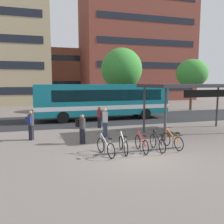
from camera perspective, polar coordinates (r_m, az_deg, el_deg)
ground at (r=10.87m, az=6.32°, el=-10.75°), size 200.00×200.00×0.00m
bus_lane_asphalt at (r=21.14m, az=-5.06°, el=-1.90°), size 80.00×7.20×0.01m
city_bus at (r=21.15m, az=-2.41°, el=2.96°), size 12.07×2.78×3.20m
bike_rack at (r=11.56m, az=6.99°, el=-9.16°), size 4.50×0.09×0.70m
parked_bicycle_silver_0 at (r=10.82m, az=-1.57°, el=-8.67°), size 0.60×1.68×0.99m
parked_bicycle_white_1 at (r=11.23m, az=2.79°, el=-8.07°), size 0.52×1.72×0.99m
parked_bicycle_red_2 at (r=11.47m, az=7.27°, el=-7.79°), size 0.52×1.72×0.99m
parked_bicycle_black_3 at (r=11.81m, az=11.13°, el=-7.44°), size 0.52×1.72×0.99m
parked_bicycle_orange_4 at (r=12.37m, az=14.61°, el=-6.87°), size 0.52×1.71×0.99m
transit_shelter at (r=16.29m, az=20.09°, el=5.80°), size 7.26×3.81×3.25m
commuter_navy_pack_0 at (r=14.38m, az=-1.74°, el=-2.05°), size 0.36×0.54×1.78m
commuter_teal_pack_1 at (r=17.18m, az=-2.97°, el=-0.88°), size 0.60×0.52×1.61m
commuter_black_pack_2 at (r=12.85m, az=-7.48°, el=-3.66°), size 0.61×0.52×1.62m
commuter_navy_pack_3 at (r=14.30m, az=-19.42°, el=-2.64°), size 0.49×0.60×1.73m
street_tree_0 at (r=28.13m, az=2.37°, el=10.51°), size 4.89×4.89×7.44m
street_tree_1 at (r=30.00m, az=19.09°, el=8.98°), size 3.77×3.77×6.18m
building_right_wing at (r=49.50m, az=5.70°, el=17.48°), size 21.24×12.61×24.36m
building_centre_block at (r=55.26m, az=-8.23°, el=9.15°), size 19.57×10.16×10.54m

